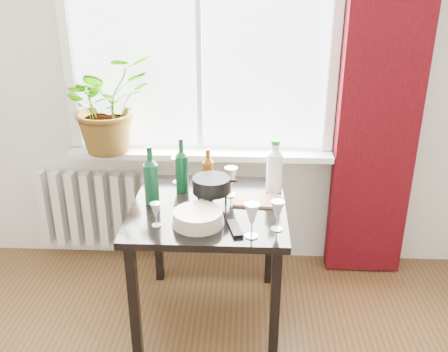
{
  "coord_description": "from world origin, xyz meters",
  "views": [
    {
      "loc": [
        0.31,
        -0.92,
        1.97
      ],
      "look_at": [
        0.19,
        1.55,
        0.92
      ],
      "focal_mm": 40.0,
      "sensor_mm": 36.0,
      "label": 1
    }
  ],
  "objects_px": {
    "cleaning_bottle": "(275,165)",
    "tv_remote": "(235,229)",
    "wineglass_back_left": "(177,170)",
    "potted_plant": "(107,104)",
    "fondue_pot": "(211,191)",
    "table": "(209,221)",
    "wineglass_back_center": "(231,181)",
    "wineglass_front_right": "(252,220)",
    "plate_stack": "(198,218)",
    "radiator": "(96,209)",
    "cutting_board": "(257,200)",
    "wine_bottle_right": "(182,165)",
    "bottle_amber": "(208,170)",
    "wineglass_front_left": "(156,214)",
    "wineglass_far_right": "(277,215)",
    "wine_bottle_left": "(151,175)"
  },
  "relations": [
    {
      "from": "wine_bottle_right",
      "to": "tv_remote",
      "type": "height_order",
      "value": "wine_bottle_right"
    },
    {
      "from": "wineglass_back_center",
      "to": "fondue_pot",
      "type": "relative_size",
      "value": 0.74
    },
    {
      "from": "wineglass_far_right",
      "to": "fondue_pot",
      "type": "height_order",
      "value": "same"
    },
    {
      "from": "wineglass_front_right",
      "to": "table",
      "type": "bearing_deg",
      "value": 126.01
    },
    {
      "from": "wineglass_back_left",
      "to": "bottle_amber",
      "type": "bearing_deg",
      "value": -28.62
    },
    {
      "from": "wineglass_back_center",
      "to": "wine_bottle_left",
      "type": "bearing_deg",
      "value": -164.75
    },
    {
      "from": "radiator",
      "to": "potted_plant",
      "type": "distance_m",
      "value": 0.8
    },
    {
      "from": "wineglass_back_left",
      "to": "tv_remote",
      "type": "bearing_deg",
      "value": -57.57
    },
    {
      "from": "table",
      "to": "cleaning_bottle",
      "type": "distance_m",
      "value": 0.5
    },
    {
      "from": "cleaning_bottle",
      "to": "plate_stack",
      "type": "distance_m",
      "value": 0.61
    },
    {
      "from": "radiator",
      "to": "cutting_board",
      "type": "relative_size",
      "value": 3.04
    },
    {
      "from": "wineglass_far_right",
      "to": "wineglass_back_center",
      "type": "height_order",
      "value": "wineglass_back_center"
    },
    {
      "from": "wineglass_back_center",
      "to": "wineglass_front_left",
      "type": "relative_size",
      "value": 1.37
    },
    {
      "from": "radiator",
      "to": "wineglass_front_left",
      "type": "xyz_separation_m",
      "value": [
        0.6,
        -0.87,
        0.43
      ]
    },
    {
      "from": "cutting_board",
      "to": "radiator",
      "type": "bearing_deg",
      "value": 153.36
    },
    {
      "from": "table",
      "to": "bottle_amber",
      "type": "xyz_separation_m",
      "value": [
        -0.02,
        0.21,
        0.22
      ]
    },
    {
      "from": "cleaning_bottle",
      "to": "plate_stack",
      "type": "relative_size",
      "value": 1.2
    },
    {
      "from": "wineglass_front_left",
      "to": "wineglass_far_right",
      "type": "bearing_deg",
      "value": -0.8
    },
    {
      "from": "cleaning_bottle",
      "to": "fondue_pot",
      "type": "bearing_deg",
      "value": -149.82
    },
    {
      "from": "potted_plant",
      "to": "cutting_board",
      "type": "height_order",
      "value": "potted_plant"
    },
    {
      "from": "table",
      "to": "wineglass_front_left",
      "type": "relative_size",
      "value": 6.5
    },
    {
      "from": "wine_bottle_left",
      "to": "wineglass_front_right",
      "type": "height_order",
      "value": "wine_bottle_left"
    },
    {
      "from": "bottle_amber",
      "to": "wineglass_front_right",
      "type": "xyz_separation_m",
      "value": [
        0.25,
        -0.53,
        -0.04
      ]
    },
    {
      "from": "potted_plant",
      "to": "plate_stack",
      "type": "bearing_deg",
      "value": -50.47
    },
    {
      "from": "wine_bottle_left",
      "to": "cleaning_bottle",
      "type": "bearing_deg",
      "value": 16.15
    },
    {
      "from": "cleaning_bottle",
      "to": "tv_remote",
      "type": "distance_m",
      "value": 0.55
    },
    {
      "from": "wineglass_front_right",
      "to": "wineglass_back_center",
      "type": "bearing_deg",
      "value": 104.15
    },
    {
      "from": "wineglass_back_left",
      "to": "fondue_pot",
      "type": "distance_m",
      "value": 0.38
    },
    {
      "from": "wineglass_back_left",
      "to": "tv_remote",
      "type": "xyz_separation_m",
      "value": [
        0.37,
        -0.58,
        -0.07
      ]
    },
    {
      "from": "potted_plant",
      "to": "fondue_pot",
      "type": "relative_size",
      "value": 2.59
    },
    {
      "from": "table",
      "to": "wineglass_far_right",
      "type": "bearing_deg",
      "value": -34.48
    },
    {
      "from": "bottle_amber",
      "to": "wineglass_front_left",
      "type": "bearing_deg",
      "value": -117.25
    },
    {
      "from": "wine_bottle_right",
      "to": "bottle_amber",
      "type": "height_order",
      "value": "wine_bottle_right"
    },
    {
      "from": "radiator",
      "to": "wine_bottle_left",
      "type": "distance_m",
      "value": 0.97
    },
    {
      "from": "bottle_amber",
      "to": "fondue_pot",
      "type": "bearing_deg",
      "value": -80.14
    },
    {
      "from": "potted_plant",
      "to": "wineglass_front_right",
      "type": "bearing_deg",
      "value": -44.31
    },
    {
      "from": "bottle_amber",
      "to": "plate_stack",
      "type": "xyz_separation_m",
      "value": [
        -0.02,
        -0.42,
        -0.1
      ]
    },
    {
      "from": "wine_bottle_left",
      "to": "wineglass_front_right",
      "type": "xyz_separation_m",
      "value": [
        0.55,
        -0.35,
        -0.08
      ]
    },
    {
      "from": "fondue_pot",
      "to": "cutting_board",
      "type": "xyz_separation_m",
      "value": [
        0.25,
        0.05,
        -0.07
      ]
    },
    {
      "from": "wineglass_back_center",
      "to": "plate_stack",
      "type": "relative_size",
      "value": 0.67
    },
    {
      "from": "table",
      "to": "fondue_pot",
      "type": "bearing_deg",
      "value": 44.95
    },
    {
      "from": "bottle_amber",
      "to": "table",
      "type": "bearing_deg",
      "value": -85.25
    },
    {
      "from": "wine_bottle_left",
      "to": "wineglass_far_right",
      "type": "bearing_deg",
      "value": -21.82
    },
    {
      "from": "potted_plant",
      "to": "wine_bottle_right",
      "type": "height_order",
      "value": "potted_plant"
    },
    {
      "from": "table",
      "to": "wineglass_back_center",
      "type": "height_order",
      "value": "wineglass_back_center"
    },
    {
      "from": "cleaning_bottle",
      "to": "cutting_board",
      "type": "relative_size",
      "value": 1.23
    },
    {
      "from": "potted_plant",
      "to": "cleaning_bottle",
      "type": "xyz_separation_m",
      "value": [
        1.06,
        -0.36,
        -0.26
      ]
    },
    {
      "from": "radiator",
      "to": "plate_stack",
      "type": "distance_m",
      "value": 1.24
    },
    {
      "from": "wineglass_back_center",
      "to": "tv_remote",
      "type": "bearing_deg",
      "value": -85.1
    },
    {
      "from": "radiator",
      "to": "plate_stack",
      "type": "xyz_separation_m",
      "value": [
        0.81,
        -0.84,
        0.4
      ]
    }
  ]
}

